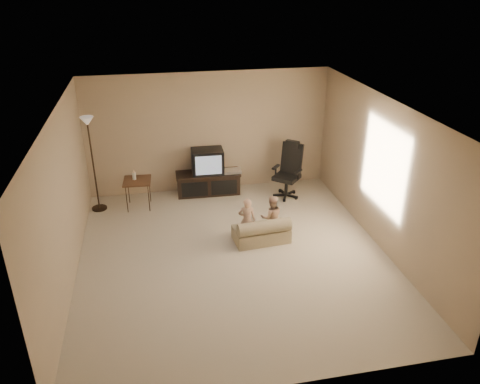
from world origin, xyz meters
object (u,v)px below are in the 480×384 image
object	(u,v)px
office_chair	(288,177)
floor_lamp	(90,143)
tv_stand	(208,175)
child_sofa	(262,232)
side_table	(137,181)
toddler_left	(247,220)
toddler_right	(271,217)

from	to	relation	value
office_chair	floor_lamp	bearing A→B (deg)	-140.75
tv_stand	child_sofa	world-z (taller)	tv_stand
side_table	toddler_left	size ratio (longest dim) A/B	0.96
side_table	floor_lamp	distance (m)	1.12
floor_lamp	child_sofa	size ratio (longest dim) A/B	1.91
floor_lamp	tv_stand	bearing A→B (deg)	7.92
child_sofa	office_chair	bearing A→B (deg)	55.45
tv_stand	toddler_right	xyz separation A→B (m)	(0.83, -2.04, 0.00)
side_table	toddler_left	xyz separation A→B (m)	(1.84, -1.70, -0.15)
side_table	floor_lamp	world-z (taller)	floor_lamp
tv_stand	floor_lamp	distance (m)	2.45
toddler_left	toddler_right	size ratio (longest dim) A/B	1.02
side_table	toddler_left	world-z (taller)	toddler_left
toddler_left	toddler_right	xyz separation A→B (m)	(0.44, 0.03, -0.01)
side_table	floor_lamp	xyz separation A→B (m)	(-0.78, 0.06, 0.81)
tv_stand	office_chair	bearing A→B (deg)	-14.05
tv_stand	toddler_left	world-z (taller)	tv_stand
side_table	child_sofa	distance (m)	2.76
floor_lamp	child_sofa	xyz separation A→B (m)	(2.87, -1.83, -1.18)
tv_stand	child_sofa	bearing A→B (deg)	-71.58
office_chair	child_sofa	world-z (taller)	office_chair
office_chair	side_table	world-z (taller)	office_chair
tv_stand	side_table	size ratio (longest dim) A/B	1.73
office_chair	toddler_left	world-z (taller)	office_chair
tv_stand	office_chair	size ratio (longest dim) A/B	1.17
floor_lamp	toddler_right	distance (m)	3.64
floor_lamp	office_chair	bearing A→B (deg)	-2.16
toddler_left	toddler_right	distance (m)	0.44
floor_lamp	toddler_left	distance (m)	3.29
floor_lamp	toddler_right	world-z (taller)	floor_lamp
tv_stand	toddler_right	size ratio (longest dim) A/B	1.69
child_sofa	toddler_left	bearing A→B (deg)	159.31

